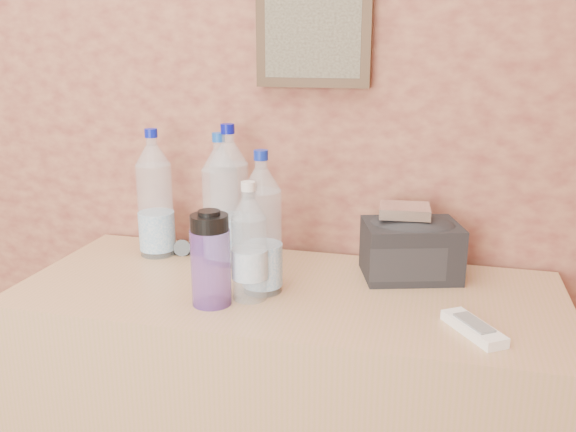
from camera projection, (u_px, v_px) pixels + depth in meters
The scene contains 11 objects.
picture_frame at pixel (313, 38), 1.56m from camera, with size 0.30×0.03×0.25m, color #382311, non-canonical shape.
pet_large_a at pixel (155, 200), 1.67m from camera, with size 0.10×0.10×0.35m.
pet_large_b at pixel (221, 206), 1.62m from camera, with size 0.09×0.09×0.35m.
pet_large_c at pixel (230, 203), 1.61m from camera, with size 0.10×0.10×0.37m.
pet_large_d at pixel (262, 231), 1.42m from camera, with size 0.09×0.09×0.34m.
pet_small at pixel (249, 248), 1.38m from camera, with size 0.08×0.08×0.28m.
nalgene_bottle at pixel (211, 259), 1.36m from camera, with size 0.09×0.09×0.22m.
sunglasses at pixel (194, 248), 1.71m from camera, with size 0.13×0.05×0.03m, color black, non-canonical shape.
ac_remote at pixel (473, 328), 1.24m from camera, with size 0.16×0.05×0.02m, color white.
toiletry_bag at pixel (411, 246), 1.53m from camera, with size 0.23×0.17×0.16m, color black, non-canonical shape.
foil_packet at pixel (405, 211), 1.51m from camera, with size 0.12×0.10×0.03m, color silver.
Camera 1 is at (0.87, 0.38, 1.39)m, focal length 38.00 mm.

